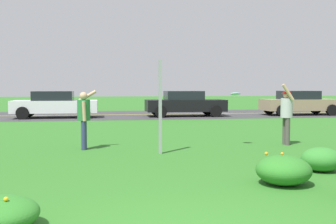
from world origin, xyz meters
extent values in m
plane|color=#2D6B23|center=(0.00, 10.36, 0.00)|extent=(120.00, 120.00, 0.00)
cube|color=#38383A|center=(0.00, 20.72, 0.00)|extent=(120.00, 8.25, 0.01)
cube|color=yellow|center=(0.00, 20.72, 0.01)|extent=(120.00, 0.16, 0.00)
ellipsoid|color=#2D7526|center=(2.14, 2.64, 0.25)|extent=(0.94, 0.94, 0.50)
sphere|color=orange|center=(1.99, 3.02, 0.48)|extent=(0.06, 0.06, 0.06)
sphere|color=orange|center=(2.31, 2.50, 0.41)|extent=(0.07, 0.07, 0.07)
sphere|color=orange|center=(2.23, 2.89, 0.49)|extent=(0.05, 0.05, 0.05)
sphere|color=orange|center=(1.84, 2.56, 0.34)|extent=(0.07, 0.07, 0.07)
sphere|color=gold|center=(-1.98, 0.97, 0.40)|extent=(0.05, 0.05, 0.05)
sphere|color=gold|center=(-2.12, 1.38, 0.23)|extent=(0.08, 0.08, 0.08)
ellipsoid|color=#337F2D|center=(3.37, 3.55, 0.24)|extent=(0.80, 0.73, 0.47)
sphere|color=gold|center=(3.51, 3.39, 0.29)|extent=(0.06, 0.06, 0.06)
sphere|color=gold|center=(3.22, 3.79, 0.32)|extent=(0.06, 0.06, 0.06)
sphere|color=gold|center=(3.45, 3.67, 0.37)|extent=(0.05, 0.05, 0.05)
cube|color=#93969B|center=(0.52, 6.17, 1.17)|extent=(0.07, 0.10, 2.34)
cylinder|color=#287038|center=(-1.39, 7.18, 1.05)|extent=(0.34, 0.34, 0.55)
sphere|color=tan|center=(-1.39, 7.18, 1.43)|extent=(0.21, 0.21, 0.21)
cylinder|color=navy|center=(-1.39, 7.27, 0.39)|extent=(0.14, 0.14, 0.78)
cylinder|color=navy|center=(-1.39, 7.10, 0.39)|extent=(0.14, 0.14, 0.78)
cylinder|color=tan|center=(-1.30, 7.38, 1.42)|extent=(0.49, 0.09, 0.34)
cylinder|color=tan|center=(-1.37, 6.98, 1.04)|extent=(0.11, 0.09, 0.52)
cylinder|color=#B2B2B7|center=(4.34, 7.14, 1.07)|extent=(0.34, 0.34, 0.56)
sphere|color=tan|center=(4.34, 7.14, 1.45)|extent=(0.21, 0.21, 0.21)
cylinder|color=#4C4742|center=(4.34, 7.05, 0.39)|extent=(0.14, 0.14, 0.79)
cylinder|color=#4C4742|center=(4.34, 7.22, 0.39)|extent=(0.14, 0.14, 0.79)
cylinder|color=tan|center=(4.28, 6.94, 1.52)|extent=(0.37, 0.09, 0.48)
cylinder|color=tan|center=(4.32, 7.34, 1.05)|extent=(0.11, 0.09, 0.53)
cylinder|color=red|center=(4.34, 7.14, 1.51)|extent=(0.22, 0.22, 0.07)
cylinder|color=red|center=(4.24, 7.14, 1.48)|extent=(0.14, 0.14, 0.02)
cylinder|color=#ADD6E5|center=(2.79, 7.12, 1.48)|extent=(0.28, 0.27, 0.09)
torus|color=#ADD6E5|center=(2.79, 7.12, 1.47)|extent=(0.28, 0.27, 0.09)
cube|color=silver|center=(-3.43, 18.86, 0.62)|extent=(4.50, 1.82, 0.66)
cube|color=black|center=(-3.53, 18.86, 1.19)|extent=(2.10, 1.64, 0.52)
cylinder|color=black|center=(-1.88, 19.75, 0.33)|extent=(0.66, 0.22, 0.66)
cylinder|color=black|center=(-1.88, 17.97, 0.33)|extent=(0.66, 0.22, 0.66)
cylinder|color=black|center=(-4.98, 19.75, 0.33)|extent=(0.66, 0.22, 0.66)
cylinder|color=black|center=(-4.98, 17.97, 0.33)|extent=(0.66, 0.22, 0.66)
cube|color=black|center=(3.78, 18.86, 0.62)|extent=(4.50, 1.82, 0.66)
cube|color=black|center=(3.68, 18.86, 1.19)|extent=(2.10, 1.64, 0.52)
cylinder|color=black|center=(5.33, 19.75, 0.33)|extent=(0.66, 0.22, 0.66)
cylinder|color=black|center=(5.33, 17.97, 0.33)|extent=(0.66, 0.22, 0.66)
cylinder|color=black|center=(2.23, 19.75, 0.33)|extent=(0.66, 0.22, 0.66)
cylinder|color=black|center=(2.23, 17.97, 0.33)|extent=(0.66, 0.22, 0.66)
cube|color=#937F60|center=(10.79, 18.86, 0.62)|extent=(4.50, 1.82, 0.66)
cube|color=black|center=(10.69, 18.86, 1.19)|extent=(2.10, 1.64, 0.52)
cylinder|color=black|center=(12.34, 19.75, 0.33)|extent=(0.66, 0.22, 0.66)
cylinder|color=black|center=(12.34, 17.97, 0.33)|extent=(0.66, 0.22, 0.66)
cylinder|color=black|center=(9.24, 19.75, 0.33)|extent=(0.66, 0.22, 0.66)
cylinder|color=black|center=(9.24, 17.97, 0.33)|extent=(0.66, 0.22, 0.66)
camera|label=1|loc=(-0.89, -3.76, 1.66)|focal=43.19mm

